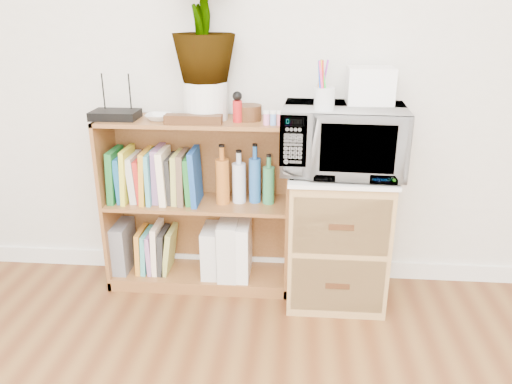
# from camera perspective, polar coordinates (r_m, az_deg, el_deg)

# --- Properties ---
(skirting_board) EXTENTS (4.00, 0.02, 0.10)m
(skirting_board) POSITION_cam_1_polar(r_m,az_deg,el_deg) (3.00, 0.85, -8.27)
(skirting_board) COLOR white
(skirting_board) RESTS_ON ground
(bookshelf) EXTENTS (1.00, 0.30, 0.95)m
(bookshelf) POSITION_cam_1_polar(r_m,az_deg,el_deg) (2.74, -6.64, -1.53)
(bookshelf) COLOR brown
(bookshelf) RESTS_ON ground
(wicker_unit) EXTENTS (0.50, 0.45, 0.70)m
(wicker_unit) POSITION_cam_1_polar(r_m,az_deg,el_deg) (2.68, 9.17, -5.12)
(wicker_unit) COLOR #9E7542
(wicker_unit) RESTS_ON ground
(microwave) EXTENTS (0.61, 0.43, 0.33)m
(microwave) POSITION_cam_1_polar(r_m,az_deg,el_deg) (2.48, 9.88, 5.92)
(microwave) COLOR silver
(microwave) RESTS_ON wicker_unit
(pen_cup) EXTENTS (0.09, 0.09, 0.10)m
(pen_cup) POSITION_cam_1_polar(r_m,az_deg,el_deg) (2.34, 7.82, 10.52)
(pen_cup) COLOR silver
(pen_cup) RESTS_ON microwave
(small_appliance) EXTENTS (0.22, 0.18, 0.17)m
(small_appliance) POSITION_cam_1_polar(r_m,az_deg,el_deg) (2.54, 12.90, 11.79)
(small_appliance) COLOR white
(small_appliance) RESTS_ON microwave
(router) EXTENTS (0.24, 0.16, 0.04)m
(router) POSITION_cam_1_polar(r_m,az_deg,el_deg) (2.68, -15.79, 8.49)
(router) COLOR black
(router) RESTS_ON bookshelf
(white_bowl) EXTENTS (0.13, 0.13, 0.03)m
(white_bowl) POSITION_cam_1_polar(r_m,az_deg,el_deg) (2.61, -11.09, 8.41)
(white_bowl) COLOR silver
(white_bowl) RESTS_ON bookshelf
(plant_pot) EXTENTS (0.22, 0.22, 0.19)m
(plant_pot) POSITION_cam_1_polar(r_m,az_deg,el_deg) (2.58, -5.78, 10.38)
(plant_pot) COLOR silver
(plant_pot) RESTS_ON bookshelf
(potted_plant) EXTENTS (0.32, 0.32, 0.57)m
(potted_plant) POSITION_cam_1_polar(r_m,az_deg,el_deg) (2.54, -6.11, 18.85)
(potted_plant) COLOR #347E32
(potted_plant) RESTS_ON plant_pot
(trinket_box) EXTENTS (0.28, 0.07, 0.05)m
(trinket_box) POSITION_cam_1_polar(r_m,az_deg,el_deg) (2.49, -7.17, 8.24)
(trinket_box) COLOR #381D0F
(trinket_box) RESTS_ON bookshelf
(kokeshi_doll) EXTENTS (0.05, 0.05, 0.11)m
(kokeshi_doll) POSITION_cam_1_polar(r_m,az_deg,el_deg) (2.51, -2.13, 9.19)
(kokeshi_doll) COLOR #B01517
(kokeshi_doll) RESTS_ON bookshelf
(wooden_bowl) EXTENTS (0.13, 0.13, 0.08)m
(wooden_bowl) POSITION_cam_1_polar(r_m,az_deg,el_deg) (2.55, -0.83, 9.06)
(wooden_bowl) COLOR #37220F
(wooden_bowl) RESTS_ON bookshelf
(paint_jars) EXTENTS (0.11, 0.04, 0.05)m
(paint_jars) POSITION_cam_1_polar(r_m,az_deg,el_deg) (2.45, 1.97, 8.28)
(paint_jars) COLOR pink
(paint_jars) RESTS_ON bookshelf
(file_box) EXTENTS (0.08, 0.22, 0.28)m
(file_box) POSITION_cam_1_polar(r_m,az_deg,el_deg) (2.96, -14.94, -5.98)
(file_box) COLOR slate
(file_box) RESTS_ON bookshelf
(magazine_holder_left) EXTENTS (0.09, 0.22, 0.28)m
(magazine_holder_left) POSITION_cam_1_polar(r_m,az_deg,el_deg) (2.83, -5.12, -6.65)
(magazine_holder_left) COLOR silver
(magazine_holder_left) RESTS_ON bookshelf
(magazine_holder_mid) EXTENTS (0.10, 0.26, 0.33)m
(magazine_holder_mid) POSITION_cam_1_polar(r_m,az_deg,el_deg) (2.80, -3.08, -6.29)
(magazine_holder_mid) COLOR silver
(magazine_holder_mid) RESTS_ON bookshelf
(magazine_holder_right) EXTENTS (0.10, 0.25, 0.32)m
(magazine_holder_right) POSITION_cam_1_polar(r_m,az_deg,el_deg) (2.79, -1.72, -6.45)
(magazine_holder_right) COLOR white
(magazine_holder_right) RESTS_ON bookshelf
(cookbooks) EXTENTS (0.48, 0.20, 0.30)m
(cookbooks) POSITION_cam_1_polar(r_m,az_deg,el_deg) (2.73, -11.37, 1.77)
(cookbooks) COLOR #1C692B
(cookbooks) RESTS_ON bookshelf
(liquor_bottles) EXTENTS (0.31, 0.07, 0.31)m
(liquor_bottles) POSITION_cam_1_polar(r_m,az_deg,el_deg) (2.64, -1.52, 1.73)
(liquor_bottles) COLOR #B66322
(liquor_bottles) RESTS_ON bookshelf
(lower_books) EXTENTS (0.22, 0.19, 0.28)m
(lower_books) POSITION_cam_1_polar(r_m,az_deg,el_deg) (2.91, -11.33, -6.44)
(lower_books) COLOR orange
(lower_books) RESTS_ON bookshelf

